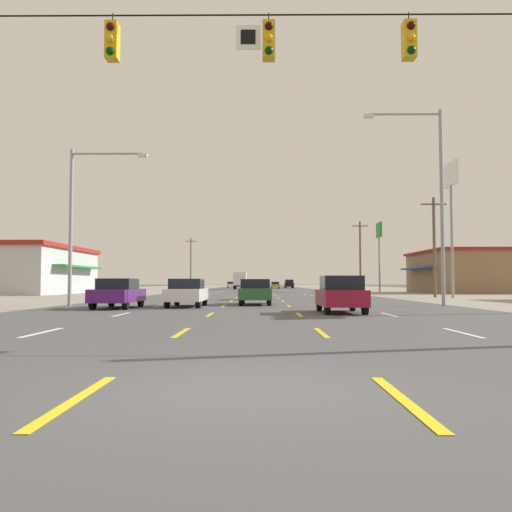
% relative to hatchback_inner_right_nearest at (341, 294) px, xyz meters
% --- Properties ---
extents(ground_plane, '(572.00, 572.00, 0.00)m').
position_rel_hatchback_inner_right_nearest_xyz_m(ground_plane, '(-3.59, 50.21, -0.78)').
color(ground_plane, '#4C4C4F').
extents(lot_apron_left, '(28.00, 440.00, 0.01)m').
position_rel_hatchback_inner_right_nearest_xyz_m(lot_apron_left, '(-28.34, 50.21, -0.78)').
color(lot_apron_left, gray).
rests_on(lot_apron_left, ground).
extents(lot_apron_right, '(28.00, 440.00, 0.01)m').
position_rel_hatchback_inner_right_nearest_xyz_m(lot_apron_right, '(21.16, 50.21, -0.78)').
color(lot_apron_right, gray).
rests_on(lot_apron_right, ground).
extents(lane_markings, '(10.64, 227.60, 0.01)m').
position_rel_hatchback_inner_right_nearest_xyz_m(lane_markings, '(-3.59, 88.71, -0.78)').
color(lane_markings, white).
rests_on(lane_markings, ground).
extents(signal_span_wire, '(26.51, 0.52, 9.11)m').
position_rel_hatchback_inner_right_nearest_xyz_m(signal_span_wire, '(-3.56, -9.46, 4.59)').
color(signal_span_wire, brown).
rests_on(signal_span_wire, ground).
extents(hatchback_inner_right_nearest, '(1.72, 3.90, 1.54)m').
position_rel_hatchback_inner_right_nearest_xyz_m(hatchback_inner_right_nearest, '(0.00, 0.00, 0.00)').
color(hatchback_inner_right_nearest, maroon).
rests_on(hatchback_inner_right_nearest, ground).
extents(sedan_far_left_near, '(1.80, 4.50, 1.46)m').
position_rel_hatchback_inner_right_nearest_xyz_m(sedan_far_left_near, '(-10.40, 3.99, -0.03)').
color(sedan_far_left_near, '#4C196B').
rests_on(sedan_far_left_near, ground).
extents(sedan_inner_left_mid, '(1.80, 4.50, 1.46)m').
position_rel_hatchback_inner_right_nearest_xyz_m(sedan_inner_left_mid, '(-7.21, 5.60, -0.03)').
color(sedan_inner_left_mid, white).
rests_on(sedan_inner_left_mid, ground).
extents(sedan_center_turn_midfar, '(1.80, 4.50, 1.46)m').
position_rel_hatchback_inner_right_nearest_xyz_m(sedan_center_turn_midfar, '(-3.64, 8.22, -0.03)').
color(sedan_center_turn_midfar, '#235B2D').
rests_on(sedan_center_turn_midfar, ground).
extents(hatchback_center_turn_far, '(1.72, 3.90, 1.54)m').
position_rel_hatchback_inner_right_nearest_xyz_m(hatchback_center_turn_far, '(-3.41, 48.36, 0.00)').
color(hatchback_center_turn_far, red).
rests_on(hatchback_center_turn_far, ground).
extents(box_truck_inner_left_farther, '(2.40, 7.20, 3.23)m').
position_rel_hatchback_inner_right_nearest_xyz_m(box_truck_inner_left_farther, '(-7.25, 80.27, 1.05)').
color(box_truck_inner_left_farther, navy).
rests_on(box_truck_inner_left_farther, ground).
extents(sedan_inner_right_farthest, '(1.80, 4.50, 1.46)m').
position_rel_hatchback_inner_right_nearest_xyz_m(sedan_inner_right_farthest, '(-0.16, 89.89, -0.03)').
color(sedan_inner_right_farthest, '#B28C33').
rests_on(sedan_inner_right_farthest, ground).
extents(suv_far_right_distant_a, '(1.98, 4.90, 1.98)m').
position_rel_hatchback_inner_right_nearest_xyz_m(suv_far_right_distant_a, '(3.19, 97.04, 0.24)').
color(suv_far_right_distant_a, black).
rests_on(suv_far_right_distant_a, ground).
extents(suv_far_right_distant_b, '(1.98, 4.90, 1.98)m').
position_rel_hatchback_inner_right_nearest_xyz_m(suv_far_right_distant_b, '(3.63, 106.45, 0.24)').
color(suv_far_right_distant_b, black).
rests_on(suv_far_right_distant_b, ground).
extents(hatchback_far_left_distant_c, '(1.72, 3.90, 1.54)m').
position_rel_hatchback_inner_right_nearest_xyz_m(hatchback_far_left_distant_c, '(-10.55, 106.64, 0.00)').
color(hatchback_far_left_distant_c, white).
rests_on(hatchback_far_left_distant_c, ground).
extents(storefront_left_row_1, '(10.61, 18.24, 5.41)m').
position_rel_hatchback_inner_right_nearest_xyz_m(storefront_left_row_1, '(-29.04, 37.46, 1.95)').
color(storefront_left_row_1, '#B2B2B7').
rests_on(storefront_left_row_1, ground).
extents(storefront_right_row_1, '(15.43, 15.53, 5.22)m').
position_rel_hatchback_inner_right_nearest_xyz_m(storefront_right_row_1, '(23.78, 43.55, 1.84)').
color(storefront_right_row_1, '#8C6B4C').
rests_on(storefront_right_row_1, ground).
extents(pole_sign_right_row_1, '(0.24, 2.76, 11.26)m').
position_rel_hatchback_inner_right_nearest_xyz_m(pole_sign_right_row_1, '(12.52, 21.40, 8.04)').
color(pole_sign_right_row_1, gray).
rests_on(pole_sign_right_row_1, ground).
extents(pole_sign_right_row_2, '(0.24, 2.51, 9.22)m').
position_rel_hatchback_inner_right_nearest_xyz_m(pole_sign_right_row_2, '(12.42, 47.44, 6.40)').
color(pole_sign_right_row_2, gray).
rests_on(pole_sign_right_row_2, ground).
extents(streetlight_left_row_0, '(4.27, 0.26, 8.61)m').
position_rel_hatchback_inner_right_nearest_xyz_m(streetlight_left_row_0, '(-13.26, 6.52, 4.29)').
color(streetlight_left_row_0, gray).
rests_on(streetlight_left_row_0, ground).
extents(streetlight_right_row_0, '(4.30, 0.26, 10.78)m').
position_rel_hatchback_inner_right_nearest_xyz_m(streetlight_right_row_0, '(6.15, 6.52, 5.42)').
color(streetlight_right_row_0, gray).
rests_on(streetlight_right_row_0, ground).
extents(utility_pole_right_row_0, '(2.20, 0.26, 8.72)m').
position_rel_hatchback_inner_right_nearest_xyz_m(utility_pole_right_row_0, '(11.81, 23.70, 3.77)').
color(utility_pole_right_row_0, brown).
rests_on(utility_pole_right_row_0, ground).
extents(utility_pole_right_row_1, '(2.20, 0.26, 9.66)m').
position_rel_hatchback_inner_right_nearest_xyz_m(utility_pole_right_row_1, '(10.37, 49.92, 4.24)').
color(utility_pole_right_row_1, brown).
rests_on(utility_pole_right_row_1, ground).
extents(utility_pole_left_row_2, '(2.20, 0.26, 9.95)m').
position_rel_hatchback_inner_right_nearest_xyz_m(utility_pole_left_row_2, '(-16.85, 79.74, 4.39)').
color(utility_pole_left_row_2, brown).
rests_on(utility_pole_left_row_2, ground).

